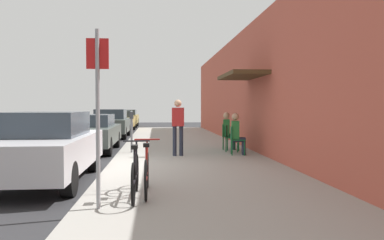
# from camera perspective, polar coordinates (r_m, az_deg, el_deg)

# --- Properties ---
(ground_plane) EXTENTS (60.00, 60.00, 0.00)m
(ground_plane) POSITION_cam_1_polar(r_m,az_deg,el_deg) (10.20, -12.32, -7.14)
(ground_plane) COLOR #2D2D30
(sidewalk_slab) EXTENTS (4.50, 32.00, 0.12)m
(sidewalk_slab) POSITION_cam_1_polar(r_m,az_deg,el_deg) (12.14, -0.50, -5.36)
(sidewalk_slab) COLOR #9E9B93
(sidewalk_slab) RESTS_ON ground_plane
(building_facade) EXTENTS (1.40, 32.00, 4.50)m
(building_facade) POSITION_cam_1_polar(r_m,az_deg,el_deg) (12.49, 10.55, 4.90)
(building_facade) COLOR #BC5442
(building_facade) RESTS_ON ground_plane
(parked_car_0) EXTENTS (1.80, 4.40, 1.49)m
(parked_car_0) POSITION_cam_1_polar(r_m,az_deg,el_deg) (8.78, -20.79, -3.65)
(parked_car_0) COLOR #B7B7BC
(parked_car_0) RESTS_ON ground_plane
(parked_car_1) EXTENTS (1.80, 4.40, 1.33)m
(parked_car_1) POSITION_cam_1_polar(r_m,az_deg,el_deg) (14.30, -14.73, -1.73)
(parked_car_1) COLOR #47514C
(parked_car_1) RESTS_ON ground_plane
(parked_car_2) EXTENTS (1.80, 4.40, 1.48)m
(parked_car_2) POSITION_cam_1_polar(r_m,az_deg,el_deg) (20.57, -11.85, -0.45)
(parked_car_2) COLOR #47514C
(parked_car_2) RESTS_ON ground_plane
(parked_car_3) EXTENTS (1.80, 4.40, 1.34)m
(parked_car_3) POSITION_cam_1_polar(r_m,az_deg,el_deg) (25.89, -10.50, -0.07)
(parked_car_3) COLOR #A58433
(parked_car_3) RESTS_ON ground_plane
(parked_car_4) EXTENTS (1.80, 4.40, 1.38)m
(parked_car_4) POSITION_cam_1_polar(r_m,az_deg,el_deg) (31.12, -9.63, 0.30)
(parked_car_4) COLOR #A58433
(parked_car_4) RESTS_ON ground_plane
(parking_meter) EXTENTS (0.12, 0.10, 1.32)m
(parking_meter) POSITION_cam_1_polar(r_m,az_deg,el_deg) (12.73, -8.87, -1.30)
(parking_meter) COLOR slate
(parking_meter) RESTS_ON sidewalk_slab
(street_sign) EXTENTS (0.32, 0.06, 2.60)m
(street_sign) POSITION_cam_1_polar(r_m,az_deg,el_deg) (5.76, -13.68, 2.26)
(street_sign) COLOR gray
(street_sign) RESTS_ON sidewalk_slab
(bicycle_0) EXTENTS (0.46, 1.71, 0.90)m
(bicycle_0) POSITION_cam_1_polar(r_m,az_deg,el_deg) (6.70, -6.68, -7.71)
(bicycle_0) COLOR black
(bicycle_0) RESTS_ON sidewalk_slab
(bicycle_1) EXTENTS (0.46, 1.71, 0.90)m
(bicycle_1) POSITION_cam_1_polar(r_m,az_deg,el_deg) (6.41, -8.35, -8.17)
(bicycle_1) COLOR black
(bicycle_1) RESTS_ON sidewalk_slab
(cafe_chair_0) EXTENTS (0.49, 0.49, 0.87)m
(cafe_chair_0) POSITION_cam_1_polar(r_m,az_deg,el_deg) (12.07, 6.37, -2.72)
(cafe_chair_0) COLOR #14592D
(cafe_chair_0) RESTS_ON sidewalk_slab
(seated_patron_0) EXTENTS (0.46, 0.40, 1.29)m
(seated_patron_0) POSITION_cam_1_polar(r_m,az_deg,el_deg) (12.06, 6.66, -1.81)
(seated_patron_0) COLOR #232838
(seated_patron_0) RESTS_ON sidewalk_slab
(cafe_chair_1) EXTENTS (0.55, 0.55, 0.87)m
(cafe_chair_1) POSITION_cam_1_polar(r_m,az_deg,el_deg) (12.92, 5.61, -2.41)
(cafe_chair_1) COLOR #14592D
(cafe_chair_1) RESTS_ON sidewalk_slab
(cafe_chair_2) EXTENTS (0.50, 0.50, 0.87)m
(cafe_chair_2) POSITION_cam_1_polar(r_m,az_deg,el_deg) (13.57, 5.07, -2.20)
(cafe_chair_2) COLOR #14592D
(cafe_chair_2) RESTS_ON sidewalk_slab
(seated_patron_2) EXTENTS (0.47, 0.41, 1.29)m
(seated_patron_2) POSITION_cam_1_polar(r_m,az_deg,el_deg) (13.56, 5.32, -1.39)
(seated_patron_2) COLOR #232838
(seated_patron_2) RESTS_ON sidewalk_slab
(pedestrian_standing) EXTENTS (0.36, 0.22, 1.70)m
(pedestrian_standing) POSITION_cam_1_polar(r_m,az_deg,el_deg) (11.72, -2.08, -0.42)
(pedestrian_standing) COLOR #232838
(pedestrian_standing) RESTS_ON sidewalk_slab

